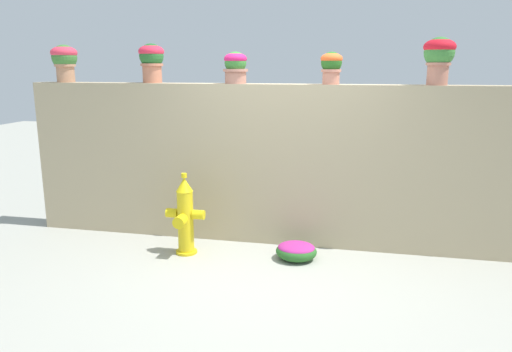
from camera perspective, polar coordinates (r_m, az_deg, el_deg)
ground_plane at (r=5.14m, az=1.55°, el=-11.40°), size 24.00×24.00×0.00m
stone_wall at (r=5.79m, az=3.43°, el=1.28°), size 6.37×0.31×1.90m
potted_plant_0 at (r=6.69m, az=-21.57°, el=12.65°), size 0.32×0.32×0.46m
potted_plant_1 at (r=6.15m, az=-12.16°, el=13.29°), size 0.31×0.31×0.47m
potted_plant_2 at (r=5.76m, az=-2.42°, el=12.80°), size 0.29×0.29×0.36m
potted_plant_3 at (r=5.58m, az=8.84°, el=12.76°), size 0.24×0.24×0.36m
potted_plant_4 at (r=5.64m, az=20.69°, el=13.17°), size 0.33×0.33×0.50m
fire_hydrant at (r=5.57m, az=-8.33°, el=-4.80°), size 0.45×0.36×0.94m
flower_bush_left at (r=5.47m, az=4.75°, el=-8.69°), size 0.46×0.41×0.20m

